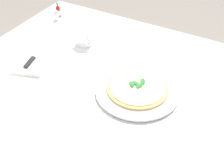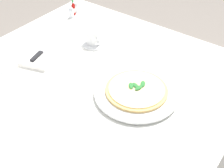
# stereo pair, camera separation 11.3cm
# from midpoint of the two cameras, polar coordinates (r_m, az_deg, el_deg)

# --- Properties ---
(dining_table) EXTENTS (1.11, 1.11, 0.72)m
(dining_table) POSITION_cam_midpoint_polar(r_m,az_deg,el_deg) (1.26, -6.95, -4.52)
(dining_table) COLOR white
(dining_table) RESTS_ON ground_plane
(pizza_plate) EXTENTS (0.32, 0.32, 0.02)m
(pizza_plate) POSITION_cam_midpoint_polar(r_m,az_deg,el_deg) (1.12, 1.99, -1.33)
(pizza_plate) COLOR white
(pizza_plate) RESTS_ON dining_table
(pizza) EXTENTS (0.23, 0.23, 0.02)m
(pizza) POSITION_cam_midpoint_polar(r_m,az_deg,el_deg) (1.11, 2.01, -0.79)
(pizza) COLOR #DBAD60
(pizza) RESTS_ON pizza_plate
(coffee_cup_right_edge) EXTENTS (0.13, 0.13, 0.07)m
(coffee_cup_right_edge) POSITION_cam_midpoint_polar(r_m,az_deg,el_deg) (1.38, -7.56, 8.47)
(coffee_cup_right_edge) COLOR white
(coffee_cup_right_edge) RESTS_ON dining_table
(napkin_folded) EXTENTS (0.25, 0.19, 0.02)m
(napkin_folded) POSITION_cam_midpoint_polar(r_m,az_deg,el_deg) (1.34, -16.90, 4.57)
(napkin_folded) COLOR white
(napkin_folded) RESTS_ON dining_table
(dinner_knife) EXTENTS (0.19, 0.07, 0.01)m
(dinner_knife) POSITION_cam_midpoint_polar(r_m,az_deg,el_deg) (1.33, -16.95, 5.13)
(dinner_knife) COLOR silver
(dinner_knife) RESTS_ON napkin_folded
(hot_sauce_bottle) EXTENTS (0.02, 0.02, 0.08)m
(hot_sauce_bottle) POSITION_cam_midpoint_polar(r_m,az_deg,el_deg) (1.64, -12.32, 13.38)
(hot_sauce_bottle) COLOR #B7140F
(hot_sauce_bottle) RESTS_ON dining_table
(salt_shaker) EXTENTS (0.03, 0.03, 0.06)m
(salt_shaker) POSITION_cam_midpoint_polar(r_m,az_deg,el_deg) (1.67, -11.94, 13.57)
(salt_shaker) COLOR white
(salt_shaker) RESTS_ON dining_table
(pepper_shaker) EXTENTS (0.03, 0.03, 0.06)m
(pepper_shaker) POSITION_cam_midpoint_polar(r_m,az_deg,el_deg) (1.62, -12.63, 12.62)
(pepper_shaker) COLOR white
(pepper_shaker) RESTS_ON dining_table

